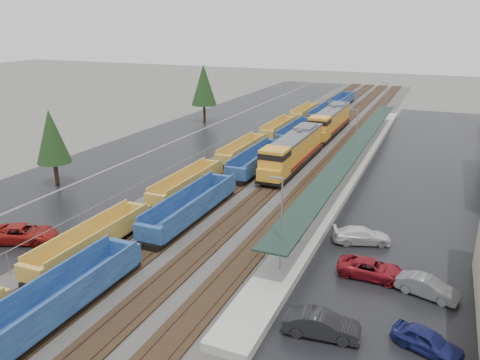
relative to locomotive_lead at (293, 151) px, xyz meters
The scene contains 19 objects.
ballast_strip 13.31m from the locomotive_lead, 98.79° to the left, with size 20.00×160.00×0.08m, color #302D2B.
trackbed 13.29m from the locomotive_lead, 98.79° to the left, with size 14.60×160.00×0.22m.
west_parking_lot 21.50m from the locomotive_lead, 142.72° to the left, with size 10.00×160.00×0.02m, color black.
west_road 30.04m from the locomotive_lead, 154.39° to the left, with size 9.00×160.00×0.02m, color black.
east_commuter_lot 17.42m from the locomotive_lead, ahead, with size 16.00×100.00×0.02m, color black.
station_platform 8.24m from the locomotive_lead, 21.46° to the left, with size 3.00×80.00×8.00m.
chainlink_fence 16.20m from the locomotive_lead, 135.30° to the left, with size 0.08×160.04×2.02m.
tree_west_near 29.64m from the locomotive_lead, 144.60° to the right, with size 3.96×3.96×9.00m.
tree_west_far 34.25m from the locomotive_lead, 137.46° to the left, with size 4.84×4.84×11.00m.
locomotive_lead is the anchor object (origin of this frame).
locomotive_trail 21.00m from the locomotive_lead, 90.00° to the left, with size 3.07×20.26×4.59m.
well_string_yellow 15.93m from the locomotive_lead, 120.27° to the right, with size 2.46×109.26×2.18m.
well_string_blue 4.68m from the locomotive_lead, 152.42° to the right, with size 2.78×123.20×2.47m.
parked_car_west_c 33.88m from the locomotive_lead, 116.53° to the right, with size 5.76×2.66×1.60m, color maroon.
parked_car_east_a 34.89m from the locomotive_lead, 69.65° to the right, with size 4.74×1.65×1.56m, color black.
parked_car_east_b 28.04m from the locomotive_lead, 60.32° to the right, with size 5.04×2.32×1.40m, color maroon.
parked_car_east_c 22.40m from the locomotive_lead, 56.89° to the right, with size 4.95×2.01×1.44m, color silver.
parked_car_east_d 36.53m from the locomotive_lead, 60.17° to the right, with size 4.10×1.65×1.40m, color #161B53.
parked_car_east_e 31.11m from the locomotive_lead, 54.85° to the right, with size 4.27×1.49×1.41m, color slate.
Camera 1 is at (19.19, -9.92, 18.36)m, focal length 35.00 mm.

